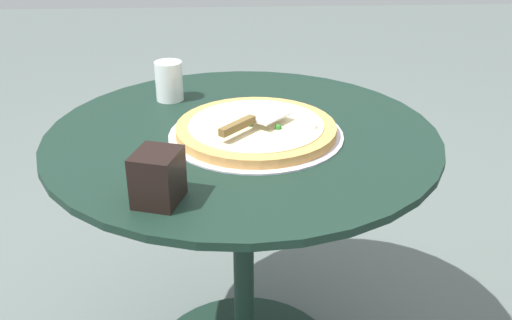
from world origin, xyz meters
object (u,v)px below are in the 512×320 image
at_px(pizza_on_tray, 256,130).
at_px(pizza_server, 251,121).
at_px(patio_table, 243,208).
at_px(napkin_dispenser, 158,177).
at_px(drinking_cup, 169,81).

relative_size(pizza_on_tray, pizza_server, 2.23).
relative_size(patio_table, napkin_dispenser, 9.21).
height_order(drinking_cup, napkin_dispenser, drinking_cup).
distance_m(patio_table, napkin_dispenser, 0.45).
relative_size(pizza_on_tray, drinking_cup, 3.93).
distance_m(patio_table, pizza_on_tray, 0.23).
relative_size(patio_table, drinking_cup, 8.94).
xyz_separation_m(pizza_server, drinking_cup, (-0.29, -0.21, 0.00)).
height_order(patio_table, pizza_on_tray, pizza_on_tray).
xyz_separation_m(pizza_on_tray, drinking_cup, (-0.26, -0.23, 0.04)).
bearing_deg(pizza_server, patio_table, -159.59).
height_order(patio_table, drinking_cup, drinking_cup).
bearing_deg(drinking_cup, patio_table, 39.29).
relative_size(pizza_server, napkin_dispenser, 1.82).
xyz_separation_m(pizza_on_tray, napkin_dispenser, (0.31, -0.20, 0.04)).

